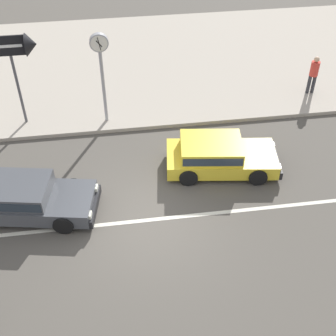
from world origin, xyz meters
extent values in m
plane|color=#544F47|center=(0.00, 0.00, 0.00)|extent=(160.00, 160.00, 0.00)
cube|color=silver|center=(0.00, 0.00, 0.00)|extent=(50.40, 0.14, 0.01)
cube|color=#ADA393|center=(0.00, 9.54, 0.07)|extent=(68.00, 10.00, 0.15)
cube|color=yellow|center=(2.66, 2.03, 0.41)|extent=(3.78, 2.09, 0.48)
cube|color=yellow|center=(2.31, 2.07, 0.88)|extent=(2.15, 1.71, 0.46)
cube|color=#28333D|center=(2.31, 2.07, 0.88)|extent=(2.08, 1.74, 0.29)
cube|color=black|center=(4.50, 1.79, 0.31)|extent=(0.33, 1.60, 0.28)
cube|color=white|center=(4.54, 2.36, 0.51)|extent=(0.11, 0.25, 0.14)
cube|color=white|center=(4.39, 1.22, 0.51)|extent=(0.11, 0.25, 0.14)
cylinder|color=black|center=(3.87, 2.65, 0.30)|extent=(0.62, 0.30, 0.60)
cylinder|color=black|center=(3.67, 1.11, 0.30)|extent=(0.62, 0.30, 0.60)
cylinder|color=black|center=(1.66, 2.94, 0.30)|extent=(0.62, 0.30, 0.60)
cylinder|color=black|center=(1.46, 1.40, 0.30)|extent=(0.62, 0.30, 0.60)
cube|color=#47494F|center=(-3.49, 0.88, 0.41)|extent=(4.11, 2.31, 0.48)
cube|color=#47494F|center=(-3.87, 0.95, 0.88)|extent=(2.36, 1.83, 0.46)
cube|color=#28333D|center=(-3.87, 0.95, 0.88)|extent=(2.29, 1.84, 0.29)
cube|color=black|center=(-1.54, 0.51, 0.31)|extent=(0.41, 1.59, 0.28)
cube|color=white|center=(-1.46, 1.07, 0.51)|extent=(0.12, 0.25, 0.14)
cube|color=white|center=(-1.67, -0.04, 0.51)|extent=(0.12, 0.25, 0.14)
cylinder|color=black|center=(-2.17, 1.41, 0.30)|extent=(0.63, 0.33, 0.60)
cylinder|color=black|center=(-2.45, -0.10, 0.30)|extent=(0.63, 0.33, 0.60)
cylinder|color=#9E9EA3|center=(-1.00, 5.18, 1.56)|extent=(0.12, 0.12, 2.83)
cylinder|color=#9E9EA3|center=(-1.00, 5.18, 3.30)|extent=(0.64, 0.18, 0.64)
cylinder|color=white|center=(-1.00, 5.08, 3.30)|extent=(0.57, 0.02, 0.57)
cylinder|color=white|center=(-1.00, 5.27, 3.30)|extent=(0.57, 0.02, 0.57)
cube|color=black|center=(-1.00, 5.07, 3.30)|extent=(0.20, 0.01, 0.25)
cube|color=black|center=(-1.00, 5.07, 3.30)|extent=(0.10, 0.01, 0.46)
cylinder|color=#4C4C51|center=(-4.00, 5.50, 1.52)|extent=(0.10, 0.10, 2.73)
cube|color=black|center=(-4.00, 5.46, 3.24)|extent=(1.15, 0.06, 0.71)
cone|color=black|center=(-3.24, 5.46, 3.24)|extent=(0.36, 0.78, 0.78)
cube|color=white|center=(-4.00, 5.43, 3.24)|extent=(0.92, 0.01, 0.10)
cylinder|color=#333338|center=(7.19, 5.98, 0.55)|extent=(0.14, 0.14, 0.79)
cylinder|color=#333338|center=(7.39, 5.98, 0.55)|extent=(0.14, 0.14, 0.79)
cylinder|color=#D63D33|center=(7.29, 5.98, 1.24)|extent=(0.34, 0.34, 0.59)
sphere|color=#D6AD89|center=(7.29, 5.98, 1.64)|extent=(0.21, 0.21, 0.21)
camera|label=1|loc=(-0.75, -9.53, 10.32)|focal=50.00mm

